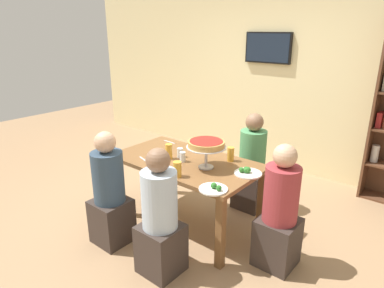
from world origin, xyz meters
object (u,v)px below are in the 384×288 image
object	(u,v)px
dining_table	(186,169)
cutlery_fork_near	(169,142)
cutlery_fork_far	(197,151)
salad_plate_far_diner	(247,172)
beer_glass_amber_tall	(169,151)
cutlery_knife_near	(144,159)
television	(268,48)
diner_near_right	(160,222)
diner_far_right	(252,169)
water_glass_clear_far	(182,157)
diner_near_left	(110,197)
beer_glass_amber_short	(231,154)
beer_glass_amber_spare	(177,169)
deep_dish_pizza_stand	(206,145)
water_glass_clear_near	(180,153)
diner_head_east	(279,216)
salad_plate_near_diner	(214,188)

from	to	relation	value
dining_table	cutlery_fork_near	distance (m)	0.63
cutlery_fork_near	cutlery_fork_far	xyz separation A→B (m)	(0.45, -0.02, 0.00)
salad_plate_far_diner	cutlery_fork_near	xyz separation A→B (m)	(-1.20, 0.22, -0.02)
beer_glass_amber_tall	cutlery_fork_far	distance (m)	0.39
cutlery_knife_near	cutlery_fork_far	distance (m)	0.62
television	diner_near_right	size ratio (longest dim) A/B	0.61
diner_far_right	water_glass_clear_far	distance (m)	0.93
diner_near_left	beer_glass_amber_short	world-z (taller)	diner_near_left
beer_glass_amber_short	beer_glass_amber_spare	bearing A→B (deg)	-104.42
diner_far_right	cutlery_fork_far	xyz separation A→B (m)	(-0.44, -0.47, 0.25)
beer_glass_amber_short	deep_dish_pizza_stand	bearing A→B (deg)	-106.86
dining_table	beer_glass_amber_spare	size ratio (longest dim) A/B	10.46
cutlery_fork_near	deep_dish_pizza_stand	bearing A→B (deg)	159.68
dining_table	diner_near_left	distance (m)	0.82
diner_far_right	beer_glass_amber_spare	distance (m)	1.17
cutlery_fork_far	deep_dish_pizza_stand	bearing A→B (deg)	132.43
dining_table	water_glass_clear_near	bearing A→B (deg)	165.45
beer_glass_amber_tall	television	bearing A→B (deg)	92.13
cutlery_fork_near	cutlery_fork_far	distance (m)	0.45
deep_dish_pizza_stand	water_glass_clear_near	xyz separation A→B (m)	(-0.38, 0.05, -0.18)
beer_glass_amber_tall	beer_glass_amber_short	world-z (taller)	beer_glass_amber_tall
diner_head_east	salad_plate_far_diner	bearing A→B (deg)	-13.81
television	cutlery_knife_near	distance (m)	2.59
deep_dish_pizza_stand	water_glass_clear_near	size ratio (longest dim) A/B	3.88
diner_near_right	diner_head_east	bearing A→B (deg)	-44.95
deep_dish_pizza_stand	beer_glass_amber_short	xyz separation A→B (m)	(0.09, 0.30, -0.16)
beer_glass_amber_tall	beer_glass_amber_spare	bearing A→B (deg)	-36.97
diner_far_right	salad_plate_near_diner	size ratio (longest dim) A/B	4.64
deep_dish_pizza_stand	cutlery_knife_near	world-z (taller)	deep_dish_pizza_stand
salad_plate_far_diner	cutlery_fork_near	distance (m)	1.22
water_glass_clear_far	cutlery_fork_near	xyz separation A→B (m)	(-0.53, 0.37, -0.05)
deep_dish_pizza_stand	cutlery_fork_far	bearing A→B (deg)	139.22
beer_glass_amber_tall	beer_glass_amber_spare	world-z (taller)	beer_glass_amber_tall
diner_near_right	cutlery_fork_far	size ratio (longest dim) A/B	6.39
water_glass_clear_far	cutlery_knife_near	bearing A→B (deg)	-147.31
diner_far_right	water_glass_clear_far	bearing A→B (deg)	-24.08
water_glass_clear_near	water_glass_clear_far	distance (m)	0.13
diner_near_left	cutlery_fork_far	xyz separation A→B (m)	(0.27, 1.01, 0.25)
water_glass_clear_near	diner_near_left	bearing A→B (deg)	-108.22
salad_plate_near_diner	cutlery_fork_far	bearing A→B (deg)	137.21
dining_table	television	size ratio (longest dim) A/B	2.17
beer_glass_amber_short	cutlery_fork_near	bearing A→B (deg)	177.40
television	deep_dish_pizza_stand	world-z (taller)	television
water_glass_clear_near	salad_plate_far_diner	bearing A→B (deg)	5.37
dining_table	cutlery_knife_near	bearing A→B (deg)	-142.05
water_glass_clear_near	cutlery_fork_far	bearing A→B (deg)	85.63
beer_glass_amber_tall	water_glass_clear_near	world-z (taller)	beer_glass_amber_tall
water_glass_clear_far	cutlery_fork_near	size ratio (longest dim) A/B	0.57
dining_table	diner_near_right	xyz separation A→B (m)	(0.34, -0.73, -0.15)
diner_near_left	water_glass_clear_near	world-z (taller)	diner_near_left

